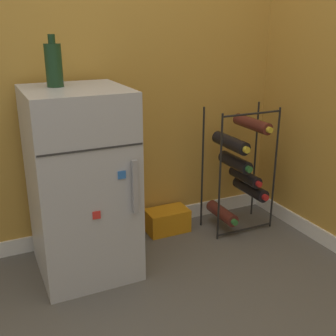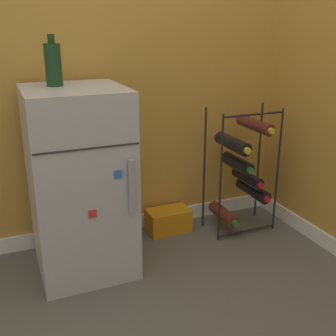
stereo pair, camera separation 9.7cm
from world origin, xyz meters
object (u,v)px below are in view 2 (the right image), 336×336
mini_fridge (80,182)px  soda_box (168,220)px  wine_rack (242,169)px  fridge_top_bottle (53,64)px

mini_fridge → soda_box: mini_fridge is taller
soda_box → mini_fridge: bearing=-161.5°
wine_rack → soda_box: (-0.43, 0.13, -0.32)m
soda_box → wine_rack: bearing=-16.4°
soda_box → fridge_top_bottle: (-0.62, -0.11, 0.97)m
wine_rack → fridge_top_bottle: fridge_top_bottle is taller
wine_rack → fridge_top_bottle: 1.23m
soda_box → fridge_top_bottle: fridge_top_bottle is taller
mini_fridge → wine_rack: bearing=3.5°
mini_fridge → fridge_top_bottle: fridge_top_bottle is taller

